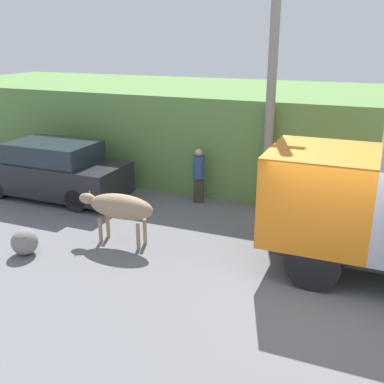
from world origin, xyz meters
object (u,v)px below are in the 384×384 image
roadside_rock (25,242)px  pedestrian_on_hill (199,173)px  parked_suv (52,171)px  brown_cow (120,207)px  utility_pole (272,80)px

roadside_rock → pedestrian_on_hill: bearing=63.2°
roadside_rock → parked_suv: bearing=119.5°
parked_suv → pedestrian_on_hill: bearing=13.4°
pedestrian_on_hill → parked_suv: bearing=1.8°
pedestrian_on_hill → roadside_rock: (-2.35, -4.65, -0.60)m
brown_cow → pedestrian_on_hill: size_ratio=1.21×
parked_suv → roadside_rock: 3.98m
utility_pole → roadside_rock: 7.26m
roadside_rock → brown_cow: bearing=38.9°
pedestrian_on_hill → roadside_rock: 5.24m
parked_suv → roadside_rock: size_ratio=7.87×
brown_cow → pedestrian_on_hill: bearing=79.2°
pedestrian_on_hill → roadside_rock: bearing=49.1°
pedestrian_on_hill → utility_pole: (1.95, 0.20, 2.68)m
parked_suv → pedestrian_on_hill: (4.29, 1.22, 0.07)m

